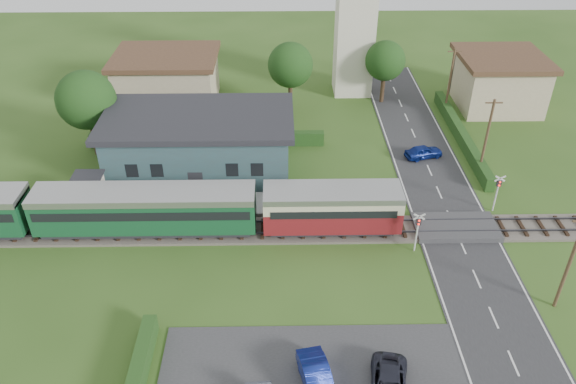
{
  "coord_description": "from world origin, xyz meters",
  "views": [
    {
      "loc": [
        -3.17,
        -31.38,
        25.79
      ],
      "look_at": [
        -2.57,
        4.0,
        2.22
      ],
      "focal_mm": 35.0,
      "sensor_mm": 36.0,
      "label": 1
    }
  ],
  "objects_px": {
    "car_park_blue": "(317,380)",
    "house_east": "(498,81)",
    "station_building": "(200,143)",
    "equipment_hut": "(89,190)",
    "crossing_signal_near": "(418,227)",
    "car_on_road": "(424,152)",
    "pedestrian_far": "(103,193)",
    "train": "(101,210)",
    "house_west": "(168,79)",
    "crossing_signal_far": "(498,188)",
    "pedestrian_near": "(292,196)"
  },
  "relations": [
    {
      "from": "station_building",
      "to": "crossing_signal_near",
      "type": "xyz_separation_m",
      "value": [
        16.4,
        -11.4,
        -0.55
      ]
    },
    {
      "from": "pedestrian_near",
      "to": "pedestrian_far",
      "type": "xyz_separation_m",
      "value": [
        -14.86,
        0.66,
        0.06
      ]
    },
    {
      "from": "crossing_signal_near",
      "to": "pedestrian_near",
      "type": "bearing_deg",
      "value": 148.64
    },
    {
      "from": "pedestrian_far",
      "to": "station_building",
      "type": "bearing_deg",
      "value": -56.4
    },
    {
      "from": "house_west",
      "to": "car_on_road",
      "type": "height_order",
      "value": "house_west"
    },
    {
      "from": "train",
      "to": "pedestrian_far",
      "type": "distance_m",
      "value": 3.72
    },
    {
      "from": "crossing_signal_near",
      "to": "car_on_road",
      "type": "bearing_deg",
      "value": 75.13
    },
    {
      "from": "station_building",
      "to": "equipment_hut",
      "type": "bearing_deg",
      "value": -144.08
    },
    {
      "from": "house_east",
      "to": "crossing_signal_far",
      "type": "relative_size",
      "value": 2.69
    },
    {
      "from": "station_building",
      "to": "car_park_blue",
      "type": "relative_size",
      "value": 3.85
    },
    {
      "from": "car_park_blue",
      "to": "crossing_signal_far",
      "type": "bearing_deg",
      "value": 36.28
    },
    {
      "from": "crossing_signal_far",
      "to": "pedestrian_far",
      "type": "bearing_deg",
      "value": 177.92
    },
    {
      "from": "house_east",
      "to": "equipment_hut",
      "type": "bearing_deg",
      "value": -153.68
    },
    {
      "from": "train",
      "to": "equipment_hut",
      "type": "bearing_deg",
      "value": 119.85
    },
    {
      "from": "equipment_hut",
      "to": "pedestrian_far",
      "type": "bearing_deg",
      "value": 18.45
    },
    {
      "from": "equipment_hut",
      "to": "car_on_road",
      "type": "relative_size",
      "value": 0.74
    },
    {
      "from": "equipment_hut",
      "to": "crossing_signal_far",
      "type": "bearing_deg",
      "value": -1.46
    },
    {
      "from": "house_east",
      "to": "crossing_signal_far",
      "type": "bearing_deg",
      "value": -108.08
    },
    {
      "from": "crossing_signal_near",
      "to": "car_on_road",
      "type": "distance_m",
      "value": 13.71
    },
    {
      "from": "pedestrian_far",
      "to": "pedestrian_near",
      "type": "bearing_deg",
      "value": -96.72
    },
    {
      "from": "station_building",
      "to": "car_on_road",
      "type": "height_order",
      "value": "station_building"
    },
    {
      "from": "pedestrian_far",
      "to": "car_park_blue",
      "type": "bearing_deg",
      "value": -142.12
    },
    {
      "from": "car_park_blue",
      "to": "house_east",
      "type": "bearing_deg",
      "value": 47.9
    },
    {
      "from": "station_building",
      "to": "train",
      "type": "xyz_separation_m",
      "value": [
        -6.16,
        -8.99,
        -0.52
      ]
    },
    {
      "from": "house_west",
      "to": "crossing_signal_near",
      "type": "height_order",
      "value": "house_west"
    },
    {
      "from": "pedestrian_far",
      "to": "house_east",
      "type": "bearing_deg",
      "value": -67.67
    },
    {
      "from": "station_building",
      "to": "house_west",
      "type": "distance_m",
      "value": 14.87
    },
    {
      "from": "car_park_blue",
      "to": "pedestrian_far",
      "type": "xyz_separation_m",
      "value": [
        -15.81,
        17.52,
        0.56
      ]
    },
    {
      "from": "train",
      "to": "house_east",
      "type": "height_order",
      "value": "house_east"
    },
    {
      "from": "crossing_signal_far",
      "to": "car_park_blue",
      "type": "relative_size",
      "value": 0.79
    },
    {
      "from": "equipment_hut",
      "to": "car_park_blue",
      "type": "distance_m",
      "value": 24.02
    },
    {
      "from": "crossing_signal_near",
      "to": "equipment_hut",
      "type": "bearing_deg",
      "value": 167.06
    },
    {
      "from": "car_on_road",
      "to": "house_east",
      "type": "bearing_deg",
      "value": -58.43
    },
    {
      "from": "equipment_hut",
      "to": "crossing_signal_near",
      "type": "height_order",
      "value": "crossing_signal_near"
    },
    {
      "from": "train",
      "to": "car_park_blue",
      "type": "bearing_deg",
      "value": -43.27
    },
    {
      "from": "equipment_hut",
      "to": "station_building",
      "type": "height_order",
      "value": "station_building"
    },
    {
      "from": "crossing_signal_near",
      "to": "crossing_signal_far",
      "type": "relative_size",
      "value": 1.0
    },
    {
      "from": "equipment_hut",
      "to": "car_park_blue",
      "type": "bearing_deg",
      "value": -45.83
    },
    {
      "from": "equipment_hut",
      "to": "pedestrian_far",
      "type": "distance_m",
      "value": 1.06
    },
    {
      "from": "equipment_hut",
      "to": "pedestrian_near",
      "type": "height_order",
      "value": "equipment_hut"
    },
    {
      "from": "car_on_road",
      "to": "pedestrian_far",
      "type": "bearing_deg",
      "value": 88.6
    },
    {
      "from": "station_building",
      "to": "car_on_road",
      "type": "relative_size",
      "value": 4.64
    },
    {
      "from": "crossing_signal_far",
      "to": "car_park_blue",
      "type": "distance_m",
      "value": 22.19
    },
    {
      "from": "train",
      "to": "crossing_signal_near",
      "type": "distance_m",
      "value": 22.69
    },
    {
      "from": "house_east",
      "to": "house_west",
      "type": "bearing_deg",
      "value": 178.36
    },
    {
      "from": "crossing_signal_far",
      "to": "car_on_road",
      "type": "bearing_deg",
      "value": 113.84
    },
    {
      "from": "train",
      "to": "crossing_signal_near",
      "type": "relative_size",
      "value": 13.18
    },
    {
      "from": "car_on_road",
      "to": "car_park_blue",
      "type": "bearing_deg",
      "value": 139.26
    },
    {
      "from": "equipment_hut",
      "to": "station_building",
      "type": "xyz_separation_m",
      "value": [
        8.0,
        5.79,
        0.95
      ]
    },
    {
      "from": "house_west",
      "to": "house_east",
      "type": "height_order",
      "value": "same"
    }
  ]
}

